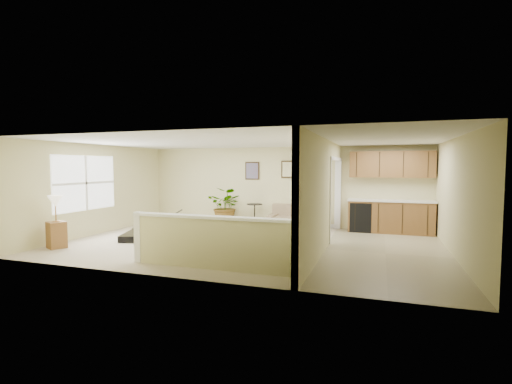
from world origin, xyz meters
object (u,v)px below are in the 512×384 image
(accent_table, at_px, (255,212))
(lamp_stand, at_px, (56,226))
(piano, at_px, (159,213))
(loveseat, at_px, (296,217))
(palm_plant, at_px, (226,206))
(piano_bench, at_px, (194,232))
(small_plant, at_px, (323,223))

(accent_table, height_order, lamp_stand, lamp_stand)
(piano, height_order, loveseat, piano)
(loveseat, xyz_separation_m, palm_plant, (-2.29, -0.09, 0.24))
(loveseat, height_order, lamp_stand, lamp_stand)
(piano_bench, height_order, small_plant, piano_bench)
(small_plant, bearing_deg, palm_plant, 177.40)
(accent_table, relative_size, small_plant, 1.39)
(piano_bench, bearing_deg, piano, 161.88)
(piano, xyz_separation_m, palm_plant, (0.91, 2.45, -0.05))
(accent_table, distance_m, lamp_stand, 5.59)
(small_plant, height_order, lamp_stand, lamp_stand)
(accent_table, xyz_separation_m, lamp_stand, (-3.34, -4.48, 0.06))
(accent_table, bearing_deg, small_plant, -5.47)
(piano, xyz_separation_m, lamp_stand, (-1.48, -1.96, -0.12))
(piano_bench, height_order, palm_plant, palm_plant)
(accent_table, distance_m, palm_plant, 0.96)
(piano_bench, bearing_deg, loveseat, 56.96)
(piano_bench, distance_m, small_plant, 3.90)
(loveseat, xyz_separation_m, accent_table, (-1.35, -0.02, 0.10))
(piano_bench, bearing_deg, lamp_stand, -150.81)
(piano_bench, bearing_deg, accent_table, 78.87)
(palm_plant, bearing_deg, piano, -110.26)
(piano, bearing_deg, lamp_stand, -146.05)
(piano, distance_m, palm_plant, 2.62)
(loveseat, bearing_deg, piano, -142.40)
(piano, height_order, palm_plant, piano)
(piano, bearing_deg, piano_bench, -37.01)
(piano_bench, distance_m, palm_plant, 2.91)
(lamp_stand, bearing_deg, piano, 52.83)
(loveseat, relative_size, lamp_stand, 1.35)
(lamp_stand, bearing_deg, accent_table, 53.33)
(loveseat, height_order, accent_table, loveseat)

